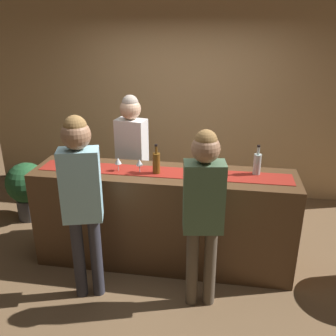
% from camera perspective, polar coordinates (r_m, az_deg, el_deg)
% --- Properties ---
extents(ground_plane, '(10.00, 10.00, 0.00)m').
position_cam_1_polar(ground_plane, '(4.22, -0.69, -13.94)').
color(ground_plane, brown).
extents(back_wall, '(6.00, 0.12, 2.90)m').
position_cam_1_polar(back_wall, '(5.40, 2.73, 10.97)').
color(back_wall, tan).
rests_on(back_wall, ground).
extents(bar_counter, '(2.66, 0.60, 1.05)m').
position_cam_1_polar(bar_counter, '(3.93, -0.72, -7.74)').
color(bar_counter, '#543821').
rests_on(bar_counter, ground).
extents(counter_runner_cloth, '(2.53, 0.28, 0.01)m').
position_cam_1_polar(counter_runner_cloth, '(3.70, -0.76, -0.63)').
color(counter_runner_cloth, maroon).
rests_on(counter_runner_cloth, bar_counter).
extents(wine_bottle_clear, '(0.07, 0.07, 0.30)m').
position_cam_1_polar(wine_bottle_clear, '(3.71, 13.54, 0.65)').
color(wine_bottle_clear, '#B2C6C1').
rests_on(wine_bottle_clear, bar_counter).
extents(wine_bottle_amber, '(0.07, 0.07, 0.30)m').
position_cam_1_polar(wine_bottle_amber, '(3.64, -1.81, 0.81)').
color(wine_bottle_amber, brown).
rests_on(wine_bottle_amber, bar_counter).
extents(wine_glass_near_customer, '(0.07, 0.07, 0.14)m').
position_cam_1_polar(wine_glass_near_customer, '(3.73, -7.69, 1.05)').
color(wine_glass_near_customer, silver).
rests_on(wine_glass_near_customer, bar_counter).
extents(wine_glass_mid_counter, '(0.07, 0.07, 0.14)m').
position_cam_1_polar(wine_glass_mid_counter, '(3.57, 4.31, 0.25)').
color(wine_glass_mid_counter, silver).
rests_on(wine_glass_mid_counter, bar_counter).
extents(wine_glass_far_end, '(0.07, 0.07, 0.14)m').
position_cam_1_polar(wine_glass_far_end, '(3.67, -4.41, 0.82)').
color(wine_glass_far_end, silver).
rests_on(wine_glass_far_end, bar_counter).
extents(bartender, '(0.37, 0.26, 1.70)m').
position_cam_1_polar(bartender, '(4.33, -5.57, 2.67)').
color(bartender, '#26262B').
rests_on(bartender, ground).
extents(customer_sipping, '(0.37, 0.25, 1.68)m').
position_cam_1_polar(customer_sipping, '(3.13, 5.48, -5.48)').
color(customer_sipping, brown).
rests_on(customer_sipping, ground).
extents(customer_browsing, '(0.38, 0.28, 1.76)m').
position_cam_1_polar(customer_browsing, '(3.28, -13.20, -3.40)').
color(customer_browsing, '#33333D').
rests_on(customer_browsing, ground).
extents(potted_plant_tall, '(0.53, 0.53, 0.77)m').
position_cam_1_polar(potted_plant_tall, '(5.16, -20.83, -2.74)').
color(potted_plant_tall, '#4C4C51').
rests_on(potted_plant_tall, ground).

